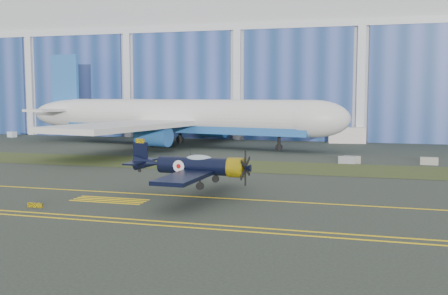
# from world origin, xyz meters

# --- Properties ---
(ground) EXTENTS (260.00, 260.00, 0.00)m
(ground) POSITION_xyz_m (0.00, 0.00, 0.00)
(ground) COLOR #313930
(ground) RESTS_ON ground
(grass_median) EXTENTS (260.00, 10.00, 0.02)m
(grass_median) POSITION_xyz_m (0.00, 14.00, 0.02)
(grass_median) COLOR #475128
(grass_median) RESTS_ON ground
(hangar) EXTENTS (220.00, 45.70, 30.00)m
(hangar) POSITION_xyz_m (0.00, 71.79, 14.96)
(hangar) COLOR silver
(hangar) RESTS_ON ground
(taxiway_centreline) EXTENTS (200.00, 0.20, 0.02)m
(taxiway_centreline) POSITION_xyz_m (0.00, -5.00, 0.01)
(taxiway_centreline) COLOR yellow
(taxiway_centreline) RESTS_ON ground
(edge_line_near) EXTENTS (80.00, 0.20, 0.02)m
(edge_line_near) POSITION_xyz_m (0.00, -14.50, 0.01)
(edge_line_near) COLOR yellow
(edge_line_near) RESTS_ON ground
(edge_line_far) EXTENTS (80.00, 0.20, 0.02)m
(edge_line_far) POSITION_xyz_m (0.00, -13.50, 0.01)
(edge_line_far) COLOR yellow
(edge_line_far) RESTS_ON ground
(hold_short_ladder) EXTENTS (6.00, 2.40, 0.02)m
(hold_short_ladder) POSITION_xyz_m (-18.00, -8.10, 0.01)
(hold_short_ladder) COLOR yellow
(hold_short_ladder) RESTS_ON ground
(guard_board_left) EXTENTS (1.20, 0.15, 0.35)m
(guard_board_left) POSITION_xyz_m (-22.00, -12.00, 0.17)
(guard_board_left) COLOR yellow
(guard_board_left) RESTS_ON ground
(warbird) EXTENTS (12.05, 14.28, 4.07)m
(warbird) POSITION_xyz_m (-11.99, -5.07, 2.56)
(warbird) COLOR black
(warbird) RESTS_ON ground
(jetliner) EXTENTS (70.18, 62.85, 21.36)m
(jetliner) POSITION_xyz_m (-27.89, 35.20, 10.68)
(jetliner) COLOR white
(jetliner) RESTS_ON ground
(shipping_container) EXTENTS (6.45, 3.18, 2.69)m
(shipping_container) POSITION_xyz_m (-2.07, 47.33, 1.34)
(shipping_container) COLOR white
(shipping_container) RESTS_ON ground
(cart) EXTENTS (2.07, 1.66, 1.08)m
(cart) POSITION_xyz_m (-65.73, 42.57, 0.54)
(cart) COLOR silver
(cart) RESTS_ON ground
(barrier_a) EXTENTS (2.06, 0.84, 0.90)m
(barrier_a) POSITION_xyz_m (-0.95, 19.33, 0.45)
(barrier_a) COLOR gray
(barrier_a) RESTS_ON ground
(barrier_b) EXTENTS (2.02, 0.66, 0.90)m
(barrier_b) POSITION_xyz_m (-0.31, 19.88, 0.45)
(barrier_b) COLOR gray
(barrier_b) RESTS_ON ground
(barrier_c) EXTENTS (2.03, 0.72, 0.90)m
(barrier_c) POSITION_xyz_m (8.50, 20.88, 0.45)
(barrier_c) COLOR #9B988B
(barrier_c) RESTS_ON ground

